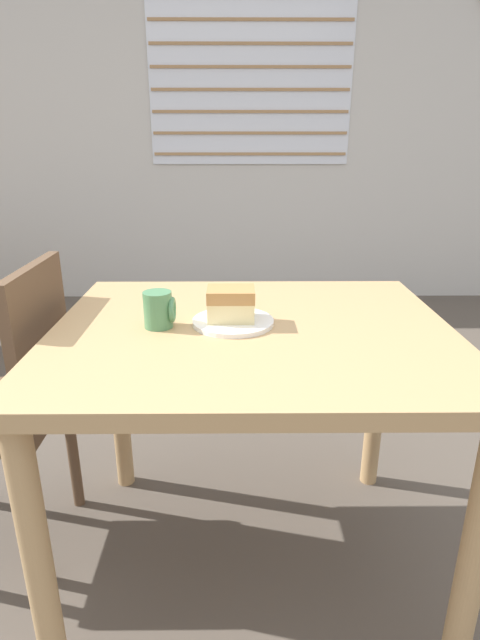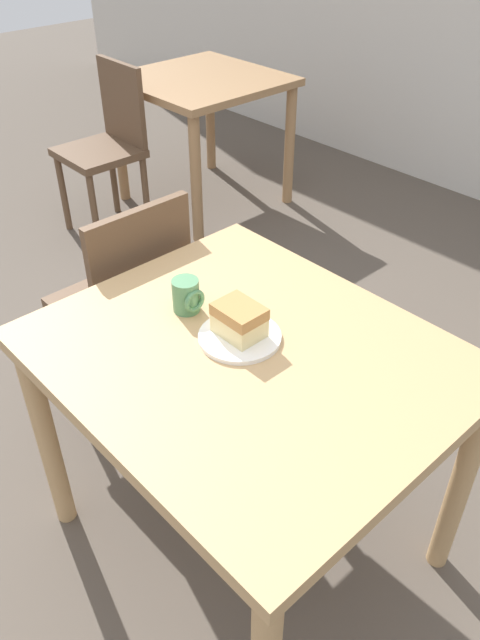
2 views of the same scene
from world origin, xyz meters
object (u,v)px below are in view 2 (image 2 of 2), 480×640
at_px(plate, 240,337).
at_px(cake_slice, 239,320).
at_px(dining_table_far, 202,99).
at_px(coffee_mug, 187,296).
at_px(chair_far_corner, 108,143).
at_px(chair_near_window, 128,303).
at_px(dining_table_near, 247,384).

distance_m(plate, cake_slice, 0.05).
xyz_separation_m(dining_table_far, coffee_mug, (1.69, -1.46, 0.18)).
distance_m(chair_far_corner, cake_slice, 2.15).
bearing_deg(chair_near_window, dining_table_near, 82.40).
height_order(dining_table_far, chair_far_corner, chair_far_corner).
bearing_deg(plate, coffee_mug, -174.03).
bearing_deg(dining_table_far, chair_near_window, -47.98).
xyz_separation_m(plate, coffee_mug, (-0.18, -0.02, 0.04)).
xyz_separation_m(dining_table_far, plate, (1.88, -1.44, 0.14)).
bearing_deg(coffee_mug, dining_table_near, 0.06).
height_order(dining_table_far, chair_near_window, chair_near_window).
bearing_deg(cake_slice, plate, -32.43).
xyz_separation_m(chair_far_corner, cake_slice, (1.95, -0.84, 0.31)).
bearing_deg(plate, dining_table_near, -21.37).
bearing_deg(chair_far_corner, dining_table_near, -22.75).
bearing_deg(plate, chair_near_window, 173.49).
height_order(chair_near_window, cake_slice, chair_near_window).
height_order(chair_near_window, plate, chair_near_window).
height_order(dining_table_near, chair_far_corner, chair_far_corner).
relative_size(chair_far_corner, coffee_mug, 9.76).
relative_size(cake_slice, coffee_mug, 1.30).
xyz_separation_m(chair_near_window, plate, (0.64, -0.07, 0.27)).
relative_size(dining_table_near, dining_table_far, 1.23).
distance_m(dining_table_far, chair_near_window, 1.85).
xyz_separation_m(dining_table_far, chair_far_corner, (-0.08, -0.60, -0.12)).
xyz_separation_m(dining_table_far, cake_slice, (1.87, -1.44, 0.19)).
height_order(chair_near_window, chair_far_corner, same).
bearing_deg(dining_table_near, chair_near_window, 172.40).
bearing_deg(chair_far_corner, coffee_mug, -25.42).
bearing_deg(chair_near_window, dining_table_far, -137.98).
bearing_deg(plate, dining_table_far, 142.46).
relative_size(dining_table_far, cake_slice, 6.89).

